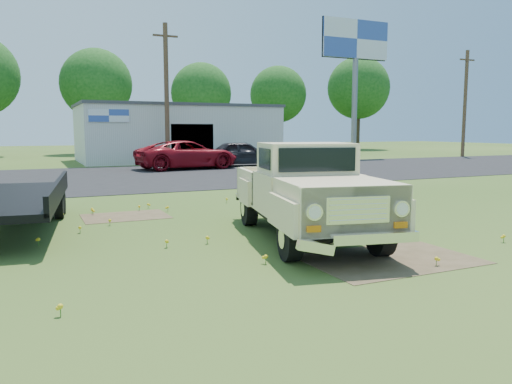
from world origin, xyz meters
The scene contains 16 objects.
ground centered at (0.00, 0.00, 0.00)m, with size 140.00×140.00×0.00m, color #314E19.
asphalt_lot centered at (0.00, 15.00, 0.00)m, with size 90.00×14.00×0.02m, color black.
dirt_patch_a centered at (1.50, -3.00, 0.00)m, with size 3.00×2.00×0.01m, color #4C4128.
dirt_patch_b centered at (-2.00, 3.50, 0.00)m, with size 2.20×1.60×0.01m, color #4C4128.
commercial_building centered at (6.00, 26.99, 2.10)m, with size 14.20×8.20×4.15m.
billboard centered at (20.00, 24.04, 8.54)m, with size 6.10×0.45×11.05m.
utility_pole_mid centered at (4.00, 22.00, 4.60)m, with size 1.60×0.30×9.00m.
utility_pole_east centered at (30.00, 22.00, 4.60)m, with size 1.60×0.30×9.00m.
treeline_d centered at (2.00, 40.50, 6.62)m, with size 6.72×6.72×10.00m.
treeline_e centered at (12.00, 39.00, 5.98)m, with size 6.08×6.08×9.04m.
treeline_f centered at (22.00, 41.50, 6.30)m, with size 6.40×6.40×9.52m.
treeline_g centered at (32.00, 40.00, 7.25)m, with size 7.36×7.36×10.95m.
vintage_pickup_truck centered at (1.02, -0.83, 1.02)m, with size 2.18×5.62×2.04m, color beige, non-canonical shape.
flatbed_trailer centered at (-4.71, 2.64, 0.88)m, with size 2.15×6.46×1.76m, color black, non-canonical shape.
red_pickup centered at (4.26, 18.53, 0.83)m, with size 2.76×5.98×1.66m, color maroon.
dark_sedan centered at (8.18, 19.43, 0.80)m, with size 1.88×4.67×1.59m, color black.
Camera 1 is at (-4.29, -9.89, 2.30)m, focal length 35.00 mm.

